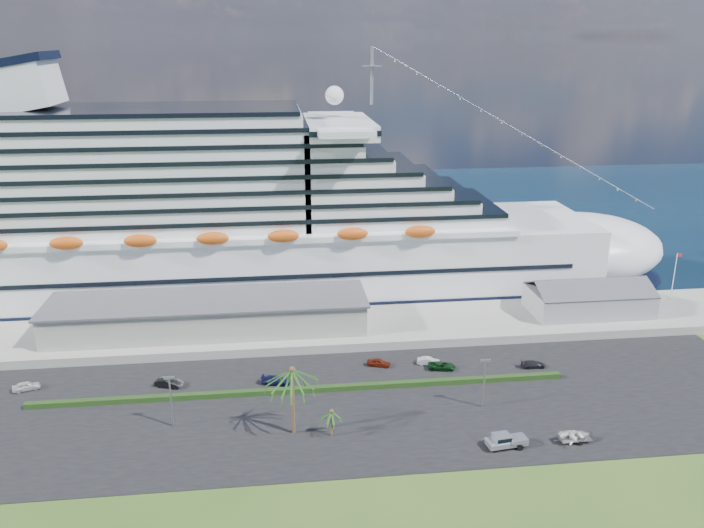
{
  "coord_description": "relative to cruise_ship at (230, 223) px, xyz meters",
  "views": [
    {
      "loc": [
        -11.86,
        -84.83,
        55.86
      ],
      "look_at": [
        1.74,
        30.0,
        17.43
      ],
      "focal_mm": 35.0,
      "sensor_mm": 36.0,
      "label": 1
    }
  ],
  "objects": [
    {
      "name": "port_shed",
      "position": [
        73.53,
        -24.0,
        -12.3
      ],
      "size": [
        24.0,
        12.31,
        7.37
      ],
      "color": "gray",
      "rests_on": "wharf"
    },
    {
      "name": "parked_car_3",
      "position": [
        9.04,
        -44.6,
        -15.88
      ],
      "size": [
        5.13,
        2.99,
        1.4
      ],
      "primitive_type": "imported",
      "rotation": [
        0.0,
        0.0,
        1.34
      ],
      "color": "#141646",
      "rests_on": "asphalt_lot"
    },
    {
      "name": "palm_tall",
      "position": [
        11.53,
        -60.0,
        -7.49
      ],
      "size": [
        8.82,
        8.82,
        11.13
      ],
      "color": "#47301E",
      "rests_on": "ground"
    },
    {
      "name": "wharf",
      "position": [
        21.53,
        -24.0,
        -15.79
      ],
      "size": [
        240.0,
        20.0,
        1.8
      ],
      "primitive_type": "cube",
      "color": "gray",
      "rests_on": "ground"
    },
    {
      "name": "cruise_ship",
      "position": [
        0.0,
        0.0,
        0.0
      ],
      "size": [
        191.0,
        38.0,
        54.0
      ],
      "color": "silver",
      "rests_on": "ground"
    },
    {
      "name": "parked_car_4",
      "position": [
        27.35,
        -40.07,
        -15.87
      ],
      "size": [
        4.42,
        2.81,
        1.4
      ],
      "primitive_type": "imported",
      "rotation": [
        0.0,
        0.0,
        1.27
      ],
      "color": "maroon",
      "rests_on": "asphalt_lot"
    },
    {
      "name": "ground",
      "position": [
        21.53,
        -64.0,
        -16.69
      ],
      "size": [
        420.0,
        420.0,
        0.0
      ],
      "primitive_type": "plane",
      "color": "#34531B",
      "rests_on": "ground"
    },
    {
      "name": "lamp_post_left",
      "position": [
        -6.47,
        -56.0,
        -11.35
      ],
      "size": [
        1.6,
        0.35,
        8.27
      ],
      "color": "gray",
      "rests_on": "asphalt_lot"
    },
    {
      "name": "parked_car_7",
      "position": [
        54.44,
        -43.8,
        -15.95
      ],
      "size": [
        4.31,
        1.84,
        1.24
      ],
      "primitive_type": "imported",
      "rotation": [
        0.0,
        0.0,
        1.55
      ],
      "color": "black",
      "rests_on": "asphalt_lot"
    },
    {
      "name": "boat_trailer",
      "position": [
        51.83,
        -67.29,
        -15.48
      ],
      "size": [
        5.75,
        3.79,
        1.64
      ],
      "color": "gray",
      "rests_on": "asphalt_lot"
    },
    {
      "name": "water",
      "position": [
        21.53,
        66.0,
        -16.68
      ],
      "size": [
        420.0,
        160.0,
        0.02
      ],
      "primitive_type": "cube",
      "color": "black",
      "rests_on": "ground"
    },
    {
      "name": "terminal_building",
      "position": [
        -3.47,
        -24.0,
        -11.68
      ],
      "size": [
        61.0,
        15.0,
        6.3
      ],
      "color": "gray",
      "rests_on": "wharf"
    },
    {
      "name": "flagpole",
      "position": [
        91.57,
        -24.0,
        -8.43
      ],
      "size": [
        1.08,
        0.16,
        12.0
      ],
      "color": "silver",
      "rests_on": "wharf"
    },
    {
      "name": "parked_car_1",
      "position": [
        -8.86,
        -43.49,
        -15.86
      ],
      "size": [
        4.61,
        2.89,
        1.43
      ],
      "primitive_type": "imported",
      "rotation": [
        0.0,
        0.0,
        1.23
      ],
      "color": "black",
      "rests_on": "asphalt_lot"
    },
    {
      "name": "hedge",
      "position": [
        13.53,
        -48.0,
        -16.12
      ],
      "size": [
        88.0,
        1.1,
        0.9
      ],
      "primitive_type": "cube",
      "color": "black",
      "rests_on": "asphalt_lot"
    },
    {
      "name": "asphalt_lot",
      "position": [
        21.53,
        -53.0,
        -16.63
      ],
      "size": [
        140.0,
        38.0,
        0.12
      ],
      "primitive_type": "cube",
      "color": "black",
      "rests_on": "ground"
    },
    {
      "name": "parked_car_2",
      "position": [
        -8.61,
        -42.99,
        -15.93
      ],
      "size": [
        5.06,
        3.63,
        1.28
      ],
      "primitive_type": "imported",
      "rotation": [
        0.0,
        0.0,
        1.21
      ],
      "color": "#9A9FA3",
      "rests_on": "asphalt_lot"
    },
    {
      "name": "palm_short",
      "position": [
        17.03,
        -61.5,
        -13.03
      ],
      "size": [
        3.53,
        3.53,
        4.56
      ],
      "color": "#47301E",
      "rests_on": "ground"
    },
    {
      "name": "pickup_truck",
      "position": [
        41.42,
        -67.32,
        -15.44
      ],
      "size": [
        6.09,
        2.86,
        2.07
      ],
      "color": "black",
      "rests_on": "asphalt_lot"
    },
    {
      "name": "parked_car_6",
      "position": [
        38.16,
        -42.61,
        -15.91
      ],
      "size": [
        5.1,
        3.11,
        1.32
      ],
      "primitive_type": "imported",
      "rotation": [
        0.0,
        0.0,
        1.37
      ],
      "color": "black",
      "rests_on": "asphalt_lot"
    },
    {
      "name": "parked_car_0",
      "position": [
        -32.07,
        -41.85,
        -15.84
      ],
      "size": [
        4.64,
        3.0,
        1.47
      ],
      "primitive_type": "imported",
      "rotation": [
        0.0,
        0.0,
        1.89
      ],
      "color": "silver",
      "rests_on": "asphalt_lot"
    },
    {
      "name": "lamp_post_right",
      "position": [
        41.53,
        -56.0,
        -11.35
      ],
      "size": [
        1.6,
        0.35,
        8.27
      ],
      "color": "gray",
      "rests_on": "asphalt_lot"
    },
    {
      "name": "parked_car_5",
      "position": [
        36.29,
        -40.6,
        -15.9
      ],
      "size": [
        4.32,
        2.53,
        1.35
      ],
      "primitive_type": "imported",
      "rotation": [
        0.0,
        0.0,
        1.28
      ],
      "color": "silver",
      "rests_on": "asphalt_lot"
    }
  ]
}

